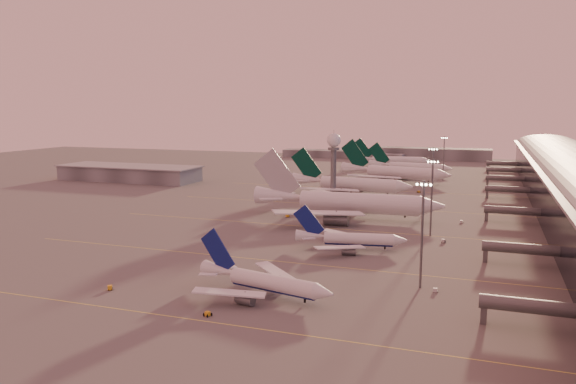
% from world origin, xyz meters
% --- Properties ---
extents(ground, '(700.00, 700.00, 0.00)m').
position_xyz_m(ground, '(0.00, 0.00, 0.00)').
color(ground, '#5F5C5C').
rests_on(ground, ground).
extents(taxiway_markings, '(180.00, 185.25, 0.02)m').
position_xyz_m(taxiway_markings, '(30.00, 56.00, 0.01)').
color(taxiway_markings, '#EEE154').
rests_on(taxiway_markings, ground).
extents(hangar, '(82.00, 27.00, 8.50)m').
position_xyz_m(hangar, '(-120.00, 140.00, 4.32)').
color(hangar, '#595C60').
rests_on(hangar, ground).
extents(radar_tower, '(6.40, 6.40, 31.10)m').
position_xyz_m(radar_tower, '(5.00, 120.00, 20.95)').
color(radar_tower, '#595B60').
rests_on(radar_tower, ground).
extents(mast_a, '(3.60, 0.56, 25.00)m').
position_xyz_m(mast_a, '(58.00, 0.00, 13.74)').
color(mast_a, '#595B60').
rests_on(mast_a, ground).
extents(mast_b, '(3.60, 0.56, 25.00)m').
position_xyz_m(mast_b, '(55.00, 55.00, 13.74)').
color(mast_b, '#595B60').
rests_on(mast_b, ground).
extents(mast_c, '(3.60, 0.56, 25.00)m').
position_xyz_m(mast_c, '(50.00, 110.00, 13.74)').
color(mast_c, '#595B60').
rests_on(mast_c, ground).
extents(mast_d, '(3.60, 0.56, 25.00)m').
position_xyz_m(mast_d, '(48.00, 200.00, 13.74)').
color(mast_d, '#595B60').
rests_on(mast_d, ground).
extents(distant_horizon, '(165.00, 37.50, 9.00)m').
position_xyz_m(distant_horizon, '(2.62, 325.14, 3.89)').
color(distant_horizon, '#595C60').
rests_on(distant_horizon, ground).
extents(narrowbody_near, '(34.60, 27.31, 13.70)m').
position_xyz_m(narrowbody_near, '(26.16, -17.40, 2.77)').
color(narrowbody_near, white).
rests_on(narrowbody_near, ground).
extents(narrowbody_mid, '(33.06, 26.16, 13.01)m').
position_xyz_m(narrowbody_mid, '(34.72, 29.02, 2.63)').
color(narrowbody_mid, white).
rests_on(narrowbody_mid, ground).
extents(widebody_white, '(72.93, 58.38, 25.64)m').
position_xyz_m(widebody_white, '(22.49, 74.53, 4.45)').
color(widebody_white, white).
rests_on(widebody_white, ground).
extents(greentail_a, '(60.60, 48.77, 22.01)m').
position_xyz_m(greentail_a, '(10.79, 130.72, 3.89)').
color(greentail_a, white).
rests_on(greentail_a, ground).
extents(greentail_b, '(63.60, 50.87, 23.35)m').
position_xyz_m(greentail_b, '(23.46, 182.64, 4.13)').
color(greentail_b, white).
rests_on(greentail_b, ground).
extents(greentail_c, '(52.97, 42.46, 19.34)m').
position_xyz_m(greentail_c, '(26.42, 222.57, 3.42)').
color(greentail_c, white).
rests_on(greentail_c, ground).
extents(greentail_d, '(55.05, 44.34, 19.99)m').
position_xyz_m(greentail_d, '(9.22, 260.77, 3.53)').
color(greentail_d, white).
rests_on(greentail_d, ground).
extents(gsv_truck_a, '(5.52, 4.78, 2.19)m').
position_xyz_m(gsv_truck_a, '(-8.20, -25.20, 1.12)').
color(gsv_truck_a, gold).
rests_on(gsv_truck_a, ground).
extents(gsv_tug_near, '(2.83, 3.50, 0.87)m').
position_xyz_m(gsv_tug_near, '(20.06, -32.47, 0.45)').
color(gsv_tug_near, gold).
rests_on(gsv_tug_near, ground).
extents(gsv_catering_a, '(4.46, 2.16, 3.65)m').
position_xyz_m(gsv_catering_a, '(61.77, -2.09, 1.82)').
color(gsv_catering_a, silver).
rests_on(gsv_catering_a, ground).
extents(gsv_tug_mid, '(4.59, 3.66, 1.14)m').
position_xyz_m(gsv_tug_mid, '(-3.01, 15.45, 0.59)').
color(gsv_tug_mid, gold).
rests_on(gsv_tug_mid, ground).
extents(gsv_truck_b, '(5.74, 3.15, 2.20)m').
position_xyz_m(gsv_truck_b, '(60.13, 46.72, 1.12)').
color(gsv_truck_b, silver).
rests_on(gsv_truck_b, ground).
extents(gsv_truck_c, '(6.09, 5.77, 2.50)m').
position_xyz_m(gsv_truck_c, '(1.23, 69.17, 1.27)').
color(gsv_truck_c, gold).
rests_on(gsv_truck_c, ground).
extents(gsv_catering_b, '(4.59, 2.54, 3.59)m').
position_xyz_m(gsv_catering_b, '(63.79, 79.68, 1.79)').
color(gsv_catering_b, silver).
rests_on(gsv_catering_b, ground).
extents(gsv_tug_far, '(3.56, 3.32, 0.88)m').
position_xyz_m(gsv_tug_far, '(6.57, 95.11, 0.45)').
color(gsv_tug_far, gold).
rests_on(gsv_tug_far, ground).
extents(gsv_tug_hangar, '(3.76, 3.23, 0.92)m').
position_xyz_m(gsv_tug_hangar, '(40.65, 147.74, 0.47)').
color(gsv_tug_hangar, gold).
rests_on(gsv_tug_hangar, ground).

